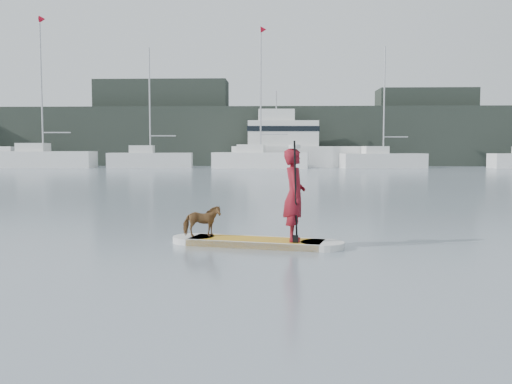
{
  "coord_description": "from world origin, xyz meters",
  "views": [
    {
      "loc": [
        2.41,
        -7.29,
        1.81
      ],
      "look_at": [
        2.01,
        3.24,
        1.0
      ],
      "focal_mm": 40.0,
      "sensor_mm": 36.0,
      "label": 1
    }
  ],
  "objects_px": {
    "sailboat_c": "(150,159)",
    "sailboat_d": "(260,158)",
    "dog": "(202,221)",
    "sailboat_e": "(382,159)",
    "paddler": "(294,195)",
    "motor_yacht_a": "(289,146)",
    "sailboat_b": "(43,157)",
    "paddleboard": "(256,242)"
  },
  "relations": [
    {
      "from": "sailboat_e",
      "to": "paddleboard",
      "type": "bearing_deg",
      "value": -110.1
    },
    {
      "from": "dog",
      "to": "sailboat_d",
      "type": "xyz_separation_m",
      "value": [
        -0.15,
        40.48,
        0.48
      ]
    },
    {
      "from": "sailboat_b",
      "to": "paddleboard",
      "type": "bearing_deg",
      "value": -63.85
    },
    {
      "from": "sailboat_c",
      "to": "paddler",
      "type": "bearing_deg",
      "value": -79.27
    },
    {
      "from": "paddleboard",
      "to": "motor_yacht_a",
      "type": "bearing_deg",
      "value": 101.67
    },
    {
      "from": "paddleboard",
      "to": "sailboat_e",
      "type": "bearing_deg",
      "value": 90.24
    },
    {
      "from": "sailboat_e",
      "to": "motor_yacht_a",
      "type": "xyz_separation_m",
      "value": [
        -8.41,
        2.61,
        1.25
      ]
    },
    {
      "from": "dog",
      "to": "motor_yacht_a",
      "type": "bearing_deg",
      "value": -14.59
    },
    {
      "from": "motor_yacht_a",
      "to": "sailboat_d",
      "type": "bearing_deg",
      "value": -130.49
    },
    {
      "from": "sailboat_d",
      "to": "sailboat_e",
      "type": "height_order",
      "value": "sailboat_d"
    },
    {
      "from": "sailboat_e",
      "to": "dog",
      "type": "bearing_deg",
      "value": -111.54
    },
    {
      "from": "sailboat_e",
      "to": "sailboat_d",
      "type": "bearing_deg",
      "value": 178.05
    },
    {
      "from": "paddler",
      "to": "sailboat_c",
      "type": "height_order",
      "value": "sailboat_c"
    },
    {
      "from": "sailboat_c",
      "to": "sailboat_e",
      "type": "distance_m",
      "value": 21.32
    },
    {
      "from": "sailboat_c",
      "to": "sailboat_d",
      "type": "relative_size",
      "value": 0.87
    },
    {
      "from": "sailboat_b",
      "to": "sailboat_c",
      "type": "bearing_deg",
      "value": 0.55
    },
    {
      "from": "sailboat_e",
      "to": "paddler",
      "type": "bearing_deg",
      "value": -109.13
    },
    {
      "from": "sailboat_c",
      "to": "sailboat_e",
      "type": "xyz_separation_m",
      "value": [
        21.31,
        0.0,
        -0.03
      ]
    },
    {
      "from": "paddler",
      "to": "sailboat_c",
      "type": "xyz_separation_m",
      "value": [
        -12.1,
        41.83,
        -0.15
      ]
    },
    {
      "from": "motor_yacht_a",
      "to": "dog",
      "type": "bearing_deg",
      "value": -96.26
    },
    {
      "from": "paddleboard",
      "to": "sailboat_d",
      "type": "relative_size",
      "value": 0.26
    },
    {
      "from": "motor_yacht_a",
      "to": "sailboat_b",
      "type": "bearing_deg",
      "value": -175.69
    },
    {
      "from": "paddleboard",
      "to": "sailboat_d",
      "type": "distance_m",
      "value": 40.76
    },
    {
      "from": "paddleboard",
      "to": "paddler",
      "type": "distance_m",
      "value": 1.16
    },
    {
      "from": "paddler",
      "to": "sailboat_c",
      "type": "bearing_deg",
      "value": 15.08
    },
    {
      "from": "dog",
      "to": "sailboat_e",
      "type": "relative_size",
      "value": 0.07
    },
    {
      "from": "sailboat_c",
      "to": "sailboat_e",
      "type": "bearing_deg",
      "value": -5.39
    },
    {
      "from": "dog",
      "to": "sailboat_b",
      "type": "xyz_separation_m",
      "value": [
        -20.26,
        41.11,
        0.54
      ]
    },
    {
      "from": "sailboat_b",
      "to": "paddler",
      "type": "bearing_deg",
      "value": -63.18
    },
    {
      "from": "sailboat_c",
      "to": "sailboat_d",
      "type": "bearing_deg",
      "value": -10.56
    },
    {
      "from": "motor_yacht_a",
      "to": "paddleboard",
      "type": "bearing_deg",
      "value": -94.89
    },
    {
      "from": "paddleboard",
      "to": "dog",
      "type": "xyz_separation_m",
      "value": [
        -1.05,
        0.25,
        0.36
      ]
    },
    {
      "from": "paddler",
      "to": "sailboat_b",
      "type": "bearing_deg",
      "value": 26.88
    },
    {
      "from": "paddler",
      "to": "sailboat_e",
      "type": "distance_m",
      "value": 42.84
    },
    {
      "from": "sailboat_d",
      "to": "motor_yacht_a",
      "type": "distance_m",
      "value": 4.6
    },
    {
      "from": "dog",
      "to": "sailboat_e",
      "type": "height_order",
      "value": "sailboat_e"
    },
    {
      "from": "sailboat_d",
      "to": "motor_yacht_a",
      "type": "bearing_deg",
      "value": 57.55
    },
    {
      "from": "paddleboard",
      "to": "paddler",
      "type": "bearing_deg",
      "value": -0.0
    },
    {
      "from": "dog",
      "to": "sailboat_c",
      "type": "bearing_deg",
      "value": 2.77
    },
    {
      "from": "sailboat_c",
      "to": "sailboat_d",
      "type": "height_order",
      "value": "sailboat_d"
    },
    {
      "from": "sailboat_d",
      "to": "paddler",
      "type": "bearing_deg",
      "value": -82.22
    },
    {
      "from": "paddleboard",
      "to": "paddler",
      "type": "xyz_separation_m",
      "value": [
        0.7,
        -0.17,
        0.9
      ]
    }
  ]
}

